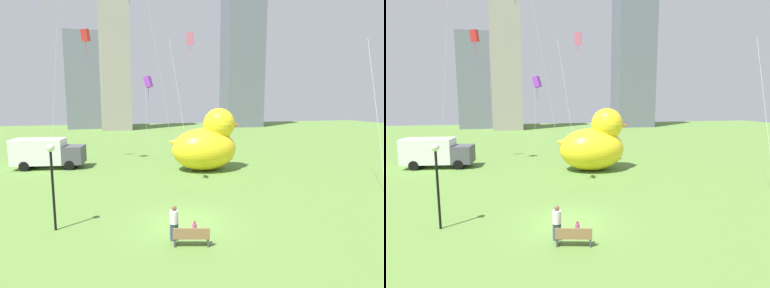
{
  "view_description": "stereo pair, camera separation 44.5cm",
  "coord_description": "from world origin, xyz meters",
  "views": [
    {
      "loc": [
        -3.08,
        -15.04,
        6.47
      ],
      "look_at": [
        1.49,
        4.63,
        3.55
      ],
      "focal_mm": 28.39,
      "sensor_mm": 36.0,
      "label": 1
    },
    {
      "loc": [
        -2.65,
        -15.14,
        6.47
      ],
      "look_at": [
        1.49,
        4.63,
        3.55
      ],
      "focal_mm": 28.39,
      "sensor_mm": 36.0,
      "label": 2
    }
  ],
  "objects": [
    {
      "name": "lamppost",
      "position": [
        -6.49,
        0.61,
        3.11
      ],
      "size": [
        0.39,
        0.39,
        4.38
      ],
      "color": "black",
      "rests_on": "ground"
    },
    {
      "name": "kite_purple",
      "position": [
        -0.23,
        17.56,
        8.33
      ],
      "size": [
        1.06,
        1.01,
        9.0
      ],
      "color": "silver",
      "rests_on": "ground"
    },
    {
      "name": "city_skyline",
      "position": [
        6.01,
        57.47,
        17.04
      ],
      "size": [
        45.38,
        14.83,
        40.73
      ],
      "color": "slate",
      "rests_on": "ground"
    },
    {
      "name": "ground_plane",
      "position": [
        0.0,
        0.0,
        0.0
      ],
      "size": [
        140.0,
        140.0,
        0.0
      ],
      "primitive_type": "plane",
      "color": "#5C8439"
    },
    {
      "name": "park_bench",
      "position": [
        -0.22,
        -2.62,
        0.47
      ],
      "size": [
        1.71,
        0.81,
        0.9
      ],
      "color": "olive",
      "rests_on": "ground"
    },
    {
      "name": "person_adult",
      "position": [
        -0.87,
        -1.84,
        0.92
      ],
      "size": [
        0.41,
        0.41,
        1.67
      ],
      "color": "#38476B",
      "rests_on": "ground"
    },
    {
      "name": "giant_inflatable_duck",
      "position": [
        4.54,
        11.81,
        2.45
      ],
      "size": [
        6.95,
        4.46,
        5.76
      ],
      "color": "yellow",
      "rests_on": "ground"
    },
    {
      "name": "kite_red",
      "position": [
        -6.15,
        16.34,
        12.48
      ],
      "size": [
        1.89,
        2.64,
        13.17
      ],
      "color": "silver",
      "rests_on": "ground"
    },
    {
      "name": "person_child",
      "position": [
        0.09,
        -1.91,
        0.49
      ],
      "size": [
        0.22,
        0.22,
        0.88
      ],
      "color": "silver",
      "rests_on": "ground"
    },
    {
      "name": "kite_pink",
      "position": [
        3.2,
        12.85,
        11.91
      ],
      "size": [
        2.27,
        2.34,
        12.59
      ],
      "color": "silver",
      "rests_on": "ground"
    },
    {
      "name": "box_truck",
      "position": [
        -10.1,
        15.84,
        1.45
      ],
      "size": [
        6.6,
        2.98,
        2.85
      ],
      "color": "white",
      "rests_on": "ground"
    }
  ]
}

